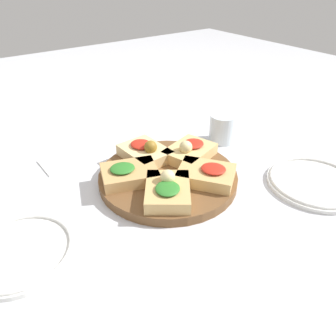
% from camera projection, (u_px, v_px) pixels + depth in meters
% --- Properties ---
extents(ground_plane, '(3.00, 3.00, 0.00)m').
position_uv_depth(ground_plane, '(168.00, 181.00, 0.81)').
color(ground_plane, silver).
extents(serving_board, '(0.34, 0.34, 0.02)m').
position_uv_depth(serving_board, '(168.00, 177.00, 0.80)').
color(serving_board, brown).
rests_on(serving_board, ground_plane).
extents(focaccia_slice_0, '(0.15, 0.16, 0.06)m').
position_uv_depth(focaccia_slice_0, '(168.00, 190.00, 0.71)').
color(focaccia_slice_0, tan).
rests_on(focaccia_slice_0, serving_board).
extents(focaccia_slice_1, '(0.15, 0.16, 0.04)m').
position_uv_depth(focaccia_slice_1, '(207.00, 174.00, 0.76)').
color(focaccia_slice_1, tan).
rests_on(focaccia_slice_1, serving_board).
extents(focaccia_slice_2, '(0.15, 0.13, 0.06)m').
position_uv_depth(focaccia_slice_2, '(190.00, 151.00, 0.85)').
color(focaccia_slice_2, '#DBB775').
rests_on(focaccia_slice_2, serving_board).
extents(focaccia_slice_3, '(0.10, 0.13, 0.06)m').
position_uv_depth(focaccia_slice_3, '(145.00, 152.00, 0.85)').
color(focaccia_slice_3, '#E5C689').
rests_on(focaccia_slice_3, serving_board).
extents(focaccia_slice_4, '(0.15, 0.13, 0.04)m').
position_uv_depth(focaccia_slice_4, '(129.00, 174.00, 0.77)').
color(focaccia_slice_4, tan).
rests_on(focaccia_slice_4, serving_board).
extents(plate_left, '(0.22, 0.22, 0.02)m').
position_uv_depth(plate_left, '(315.00, 182.00, 0.79)').
color(plate_left, white).
rests_on(plate_left, ground_plane).
extents(plate_right, '(0.20, 0.20, 0.02)m').
position_uv_depth(plate_right, '(19.00, 252.00, 0.60)').
color(plate_right, white).
rests_on(plate_right, ground_plane).
extents(water_glass, '(0.08, 0.08, 0.08)m').
position_uv_depth(water_glass, '(223.00, 128.00, 0.96)').
color(water_glass, silver).
rests_on(water_glass, ground_plane).
extents(napkin_stack, '(0.11, 0.10, 0.01)m').
position_uv_depth(napkin_stack, '(63.00, 161.00, 0.88)').
color(napkin_stack, white).
rests_on(napkin_stack, ground_plane).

